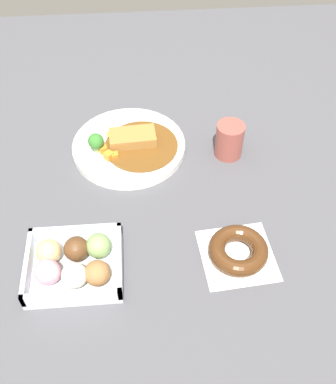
{
  "coord_description": "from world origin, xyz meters",
  "views": [
    {
      "loc": [
        0.0,
        -0.66,
        0.74
      ],
      "look_at": [
        0.05,
        -0.03,
        0.03
      ],
      "focal_mm": 42.97,
      "sensor_mm": 36.0,
      "label": 1
    }
  ],
  "objects": [
    {
      "name": "ground_plane",
      "position": [
        0.0,
        0.0,
        0.0
      ],
      "size": [
        1.6,
        1.6,
        0.0
      ],
      "primitive_type": "plane",
      "color": "#4C4C51"
    },
    {
      "name": "chocolate_ring_donut",
      "position": [
        0.17,
        -0.18,
        0.02
      ],
      "size": [
        0.15,
        0.15,
        0.03
      ],
      "color": "white",
      "rests_on": "ground_plane"
    },
    {
      "name": "donut_box",
      "position": [
        -0.14,
        -0.19,
        0.03
      ],
      "size": [
        0.18,
        0.15,
        0.06
      ],
      "color": "silver",
      "rests_on": "ground_plane"
    },
    {
      "name": "coffee_mug",
      "position": [
        0.2,
        0.11,
        0.04
      ],
      "size": [
        0.06,
        0.06,
        0.08
      ],
      "primitive_type": "cylinder",
      "color": "#9E4C42",
      "rests_on": "ground_plane"
    },
    {
      "name": "curry_plate",
      "position": [
        -0.03,
        0.14,
        0.01
      ],
      "size": [
        0.26,
        0.26,
        0.07
      ],
      "color": "white",
      "rests_on": "ground_plane"
    }
  ]
}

